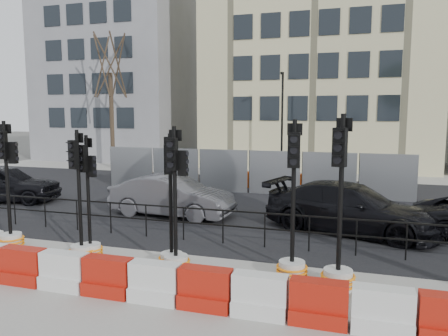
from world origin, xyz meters
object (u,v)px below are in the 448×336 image
(traffic_signal_h, at_px, (338,255))
(car_c, at_px, (350,208))
(car_a, at_px, (4,184))
(traffic_signal_d, at_px, (90,230))

(traffic_signal_h, height_order, car_c, traffic_signal_h)
(traffic_signal_h, height_order, car_a, traffic_signal_h)
(car_a, relative_size, car_c, 0.85)
(traffic_signal_h, bearing_deg, car_c, 108.18)
(traffic_signal_d, height_order, traffic_signal_h, traffic_signal_h)
(traffic_signal_d, bearing_deg, traffic_signal_h, 17.23)
(traffic_signal_d, xyz_separation_m, car_a, (-7.60, 5.11, 0.02))
(car_c, bearing_deg, car_a, 103.48)
(traffic_signal_h, bearing_deg, traffic_signal_d, -161.83)
(traffic_signal_h, xyz_separation_m, car_c, (0.15, 4.72, 0.01))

